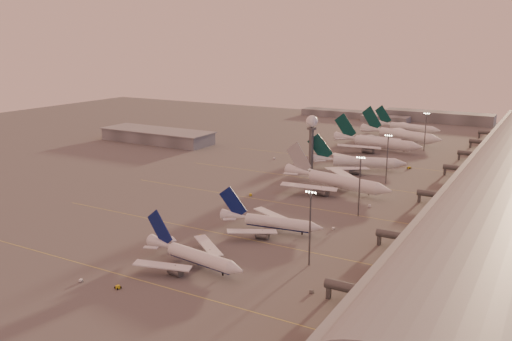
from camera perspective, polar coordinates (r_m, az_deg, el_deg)
The scene contains 26 objects.
ground at distance 203.75m, azimuth -9.54°, elevation -6.54°, with size 700.00×700.00×0.00m, color #5B5858.
taxiway_markings at distance 233.81m, azimuth 4.98°, elevation -3.72°, with size 180.00×185.25×0.02m.
hangar at distance 381.41m, azimuth -10.36°, elevation 3.62°, with size 82.00×27.00×8.50m.
radar_tower at distance 295.80m, azimuth 5.88°, elevation 4.14°, with size 6.40×6.40×31.10m.
mast_a at distance 170.11m, azimuth 5.71°, elevation -5.64°, with size 3.60×0.56×25.00m.
mast_b at distance 220.29m, azimuth 10.85°, elevation -1.30°, with size 3.60×0.56×25.00m.
mast_c at distance 272.90m, azimuth 13.65°, elevation 1.46°, with size 3.60×0.56×25.00m.
mast_d at distance 359.35m, azimuth 17.41°, elevation 4.12°, with size 3.60×0.56×25.00m.
distant_horizon at distance 491.59m, azimuth 15.38°, elevation 5.54°, with size 165.00×37.50×9.00m.
narrowbody_near at distance 172.76m, azimuth -6.58°, elevation -9.10°, with size 40.30×31.97×15.79m.
narrowbody_mid at distance 201.43m, azimuth 1.55°, elevation -5.61°, with size 40.71×32.29×15.95m.
widebody_white at distance 257.60m, azimuth 8.45°, elevation -1.34°, with size 58.12×46.10×20.70m.
greentail_a at distance 299.92m, azimuth 10.60°, elevation 0.70°, with size 52.05×41.40×19.50m.
greentail_b at distance 355.34m, azimuth 12.64°, elevation 2.70°, with size 60.66×48.73×22.07m.
greentail_c at distance 386.68m, azimuth 14.93°, elevation 3.48°, with size 61.64×49.04×23.07m.
greentail_d at distance 425.20m, azimuth 15.59°, elevation 4.25°, with size 53.42×42.69×19.66m.
gsv_truck_a at distance 170.52m, azimuth -17.87°, elevation -10.84°, with size 4.90×2.38×1.90m.
gsv_tug_near at distance 163.82m, azimuth -14.33°, elevation -11.82°, with size 2.60×3.70×0.97m.
gsv_catering_a at distance 156.74m, azimuth 5.94°, elevation -12.09°, with size 4.66×2.26×3.80m.
gsv_tug_mid at distance 197.64m, azimuth -5.86°, elevation -6.92°, with size 3.69×3.22×0.90m.
gsv_truck_b at distance 206.23m, azimuth 8.24°, elevation -5.95°, with size 4.91×2.10×1.93m.
gsv_truck_c at distance 246.85m, azimuth -0.48°, elevation -2.44°, with size 5.49×5.14×2.24m.
gsv_catering_b at distance 235.64m, azimuth 11.92°, elevation -3.30°, with size 5.55×3.76×4.18m.
gsv_tug_far at distance 277.89m, azimuth 7.46°, elevation -0.83°, with size 4.38×4.13×1.08m.
gsv_truck_d at distance 322.01m, azimuth 1.99°, elevation 1.39°, with size 3.47×5.64×2.14m.
gsv_tug_hangar at distance 309.74m, azimuth 15.82°, elevation 0.28°, with size 4.50×3.36×1.15m.
Camera 1 is at (122.45, -147.01, 70.06)m, focal length 38.00 mm.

